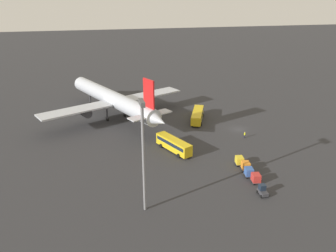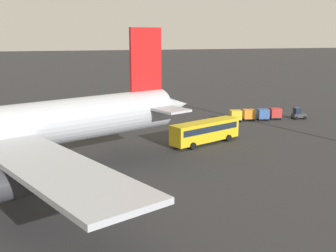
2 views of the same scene
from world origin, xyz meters
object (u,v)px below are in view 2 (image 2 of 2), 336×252
at_px(worker_person, 151,113).
at_px(cargo_cart_orange, 249,114).
at_px(cargo_cart_red, 275,113).
at_px(shuttle_bus_near, 67,121).
at_px(cargo_cart_yellow, 236,115).
at_px(shuttle_bus_far, 205,130).
at_px(baggage_tug, 298,114).
at_px(cargo_cart_blue, 263,114).

height_order(worker_person, cargo_cart_orange, cargo_cart_orange).
relative_size(worker_person, cargo_cart_orange, 0.78).
distance_m(worker_person, cargo_cart_red, 22.96).
bearing_deg(shuttle_bus_near, worker_person, -129.05).
height_order(cargo_cart_orange, cargo_cart_yellow, same).
xyz_separation_m(shuttle_bus_far, cargo_cart_orange, (-13.07, -12.99, -0.74)).
distance_m(baggage_tug, cargo_cart_orange, 9.54).
bearing_deg(shuttle_bus_far, worker_person, -104.95).
bearing_deg(shuttle_bus_near, shuttle_bus_far, 169.75).
distance_m(shuttle_bus_near, cargo_cart_yellow, 29.30).
distance_m(cargo_cart_orange, cargo_cart_yellow, 2.63).
bearing_deg(cargo_cart_red, cargo_cart_blue, 5.84).
xyz_separation_m(baggage_tug, cargo_cart_blue, (6.86, -0.50, 0.25)).
relative_size(cargo_cart_blue, cargo_cart_orange, 1.00).
relative_size(worker_person, cargo_cart_red, 0.78).
bearing_deg(shuttle_bus_near, cargo_cart_orange, -155.85).
relative_size(shuttle_bus_far, cargo_cart_blue, 5.08).
bearing_deg(cargo_cart_yellow, shuttle_bus_near, 0.71).
bearing_deg(shuttle_bus_far, cargo_cart_blue, -165.40).
relative_size(shuttle_bus_near, baggage_tug, 5.20).
bearing_deg(cargo_cart_red, shuttle_bus_near, 0.60).
relative_size(worker_person, cargo_cart_yellow, 0.78).
height_order(shuttle_bus_near, worker_person, shuttle_bus_near).
bearing_deg(cargo_cart_orange, shuttle_bus_near, 1.14).
height_order(shuttle_bus_near, shuttle_bus_far, shuttle_bus_far).
xyz_separation_m(shuttle_bus_near, shuttle_bus_far, (-18.84, 12.36, 0.11)).
height_order(baggage_tug, cargo_cart_orange, baggage_tug).
bearing_deg(cargo_cart_blue, shuttle_bus_near, 0.20).
relative_size(cargo_cart_red, cargo_cart_yellow, 1.00).
height_order(cargo_cart_red, cargo_cart_yellow, same).
xyz_separation_m(worker_person, cargo_cart_yellow, (-13.70, 7.91, 0.32)).
bearing_deg(worker_person, cargo_cart_yellow, 149.98).
height_order(baggage_tug, cargo_cart_red, baggage_tug).
xyz_separation_m(cargo_cart_red, cargo_cart_yellow, (7.86, 0.02, 0.00)).
bearing_deg(baggage_tug, worker_person, -17.02).
relative_size(cargo_cart_red, cargo_cart_orange, 1.00).
distance_m(shuttle_bus_near, cargo_cart_blue, 34.54).
bearing_deg(baggage_tug, cargo_cart_red, -8.78).
distance_m(baggage_tug, worker_person, 27.21).
bearing_deg(shuttle_bus_near, baggage_tug, -157.53).
relative_size(baggage_tug, worker_person, 1.40).
xyz_separation_m(baggage_tug, cargo_cart_orange, (9.48, -1.02, 0.25)).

